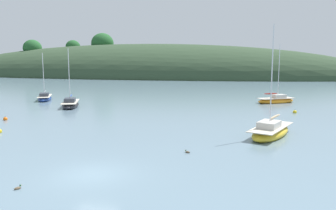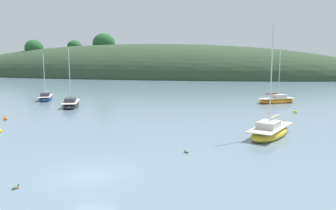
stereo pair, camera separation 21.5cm
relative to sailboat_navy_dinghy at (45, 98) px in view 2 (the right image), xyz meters
name	(u,v)px [view 2 (the right image)]	position (x,y,z in m)	size (l,w,h in m)	color
ground_plane	(91,174)	(21.40, -29.46, -0.35)	(400.00, 400.00, 0.00)	slate
far_shoreline_hill	(143,76)	(-3.75, 64.35, -0.28)	(150.00, 36.00, 25.64)	#2D422B
sailboat_navy_dinghy	(45,98)	(0.00, 0.00, 0.00)	(4.20, 5.86, 7.38)	navy
sailboat_yellow_far	(277,100)	(34.34, 4.47, 0.02)	(5.93, 4.59, 8.54)	orange
sailboat_cream_ketch	(71,104)	(7.34, -5.68, 0.03)	(4.10, 6.30, 7.90)	#232328
sailboat_teal_outer	(270,131)	(31.95, -17.56, 0.06)	(4.53, 6.95, 9.42)	gold
mooring_buoy_channel	(6,119)	(5.35, -15.91, -0.23)	(0.44, 0.44, 0.54)	orange
mooring_buoy_outer	(295,112)	(35.68, -4.55, -0.23)	(0.44, 0.44, 0.54)	yellow
duck_lone_right	(186,152)	(25.97, -24.03, -0.30)	(0.41, 0.29, 0.24)	brown
duck_lead	(16,188)	(18.70, -32.34, -0.30)	(0.31, 0.41, 0.24)	brown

